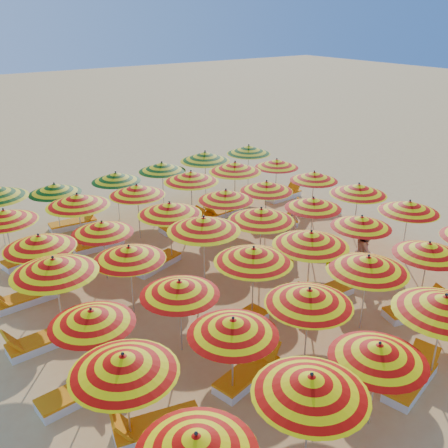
{
  "coord_description": "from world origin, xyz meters",
  "views": [
    {
      "loc": [
        -7.92,
        -10.86,
        7.54
      ],
      "look_at": [
        0.0,
        0.5,
        1.6
      ],
      "focal_mm": 40.0,
      "sensor_mm": 36.0,
      "label": 1
    }
  ],
  "objects_px": {
    "lounger_7": "(238,324)",
    "lounger_16": "(183,225)",
    "lounger_0": "(411,380)",
    "lounger_14": "(31,258)",
    "umbrella_3": "(445,304)",
    "lounger_5": "(416,310)",
    "umbrella_31": "(77,200)",
    "beachgoer_a": "(293,222)",
    "umbrella_14": "(254,255)",
    "umbrella_23": "(358,189)",
    "umbrella_27": "(226,195)",
    "lounger_19": "(74,223)",
    "umbrella_22": "(313,203)",
    "umbrella_7": "(233,327)",
    "lounger_4": "(248,373)",
    "lounger_9": "(42,341)",
    "umbrella_8": "(309,297)",
    "umbrella_37": "(55,189)",
    "beachgoer_b": "(365,251)",
    "lounger_15": "(99,244)",
    "umbrella_10": "(429,249)",
    "lounger_10": "(24,299)",
    "umbrella_41": "(249,150)",
    "lounger_8": "(325,294)",
    "umbrella_16": "(361,222)",
    "umbrella_18": "(54,266)",
    "umbrella_35": "(277,163)",
    "umbrella_12": "(92,317)",
    "lounger_12": "(275,223)",
    "umbrella_6": "(124,364)",
    "lounger_13": "(318,210)",
    "umbrella_24": "(39,242)",
    "lounger_11": "(156,263)",
    "umbrella_19": "(129,253)",
    "umbrella_26": "(170,209)",
    "umbrella_32": "(137,190)",
    "umbrella_20": "(204,224)",
    "umbrella_39": "(162,167)",
    "lounger_6": "(80,392)",
    "umbrella_21": "(261,215)",
    "umbrella_9": "(368,264)",
    "umbrella_30": "(4,216)",
    "umbrella_1": "(311,385)",
    "umbrella_25": "(102,227)",
    "umbrella_34": "(235,167)",
    "umbrella_0": "(196,444)",
    "umbrella_13": "(180,288)",
    "umbrella_28": "(266,186)",
    "lounger_18": "(284,195)",
    "umbrella_29": "(314,176)"
  },
  "relations": [
    {
      "from": "lounger_7",
      "to": "lounger_16",
      "type": "bearing_deg",
      "value": -119.38
    },
    {
      "from": "lounger_0",
      "to": "lounger_14",
      "type": "relative_size",
      "value": 1.0
    },
    {
      "from": "umbrella_3",
      "to": "lounger_5",
      "type": "height_order",
      "value": "umbrella_3"
    },
    {
      "from": "umbrella_31",
      "to": "beachgoer_a",
      "type": "distance_m",
      "value": 7.33
    },
    {
      "from": "umbrella_14",
      "to": "umbrella_23",
      "type": "relative_size",
      "value": 1.04
    },
    {
      "from": "umbrella_27",
      "to": "lounger_7",
      "type": "xyz_separation_m",
      "value": [
        -2.73,
        -4.43,
        -1.62
      ]
    },
    {
      "from": "umbrella_23",
      "to": "lounger_19",
      "type": "distance_m",
      "value": 10.51
    },
    {
      "from": "umbrella_22",
      "to": "lounger_16",
      "type": "relative_size",
      "value": 1.36
    },
    {
      "from": "umbrella_7",
      "to": "beachgoer_a",
      "type": "distance_m",
      "value": 8.19
    },
    {
      "from": "lounger_4",
      "to": "lounger_9",
      "type": "relative_size",
      "value": 1.03
    },
    {
      "from": "umbrella_3",
      "to": "lounger_5",
      "type": "relative_size",
      "value": 1.45
    },
    {
      "from": "umbrella_8",
      "to": "umbrella_37",
      "type": "height_order",
      "value": "umbrella_8"
    },
    {
      "from": "beachgoer_b",
      "to": "lounger_15",
      "type": "bearing_deg",
      "value": 99.82
    },
    {
      "from": "umbrella_10",
      "to": "lounger_10",
      "type": "distance_m",
      "value": 11.11
    },
    {
      "from": "umbrella_41",
      "to": "lounger_8",
      "type": "relative_size",
      "value": 1.2
    },
    {
      "from": "umbrella_16",
      "to": "beachgoer_a",
      "type": "height_order",
      "value": "umbrella_16"
    },
    {
      "from": "umbrella_18",
      "to": "umbrella_35",
      "type": "relative_size",
      "value": 1.15
    },
    {
      "from": "umbrella_23",
      "to": "umbrella_12",
      "type": "bearing_deg",
      "value": -169.13
    },
    {
      "from": "umbrella_12",
      "to": "umbrella_22",
      "type": "relative_size",
      "value": 0.82
    },
    {
      "from": "lounger_12",
      "to": "lounger_8",
      "type": "bearing_deg",
      "value": -96.41
    },
    {
      "from": "umbrella_12",
      "to": "umbrella_6",
      "type": "bearing_deg",
      "value": -94.36
    },
    {
      "from": "lounger_7",
      "to": "lounger_13",
      "type": "height_order",
      "value": "same"
    },
    {
      "from": "umbrella_24",
      "to": "lounger_19",
      "type": "xyz_separation_m",
      "value": [
        2.39,
        4.63,
        -1.66
      ]
    },
    {
      "from": "lounger_11",
      "to": "lounger_16",
      "type": "distance_m",
      "value": 3.15
    },
    {
      "from": "umbrella_19",
      "to": "umbrella_24",
      "type": "relative_size",
      "value": 0.91
    },
    {
      "from": "umbrella_26",
      "to": "umbrella_18",
      "type": "bearing_deg",
      "value": -156.02
    },
    {
      "from": "lounger_9",
      "to": "lounger_8",
      "type": "bearing_deg",
      "value": 158.69
    },
    {
      "from": "umbrella_32",
      "to": "lounger_13",
      "type": "height_order",
      "value": "umbrella_32"
    },
    {
      "from": "umbrella_20",
      "to": "umbrella_8",
      "type": "bearing_deg",
      "value": -91.31
    },
    {
      "from": "umbrella_37",
      "to": "umbrella_39",
      "type": "xyz_separation_m",
      "value": [
        4.33,
        0.03,
        0.05
      ]
    },
    {
      "from": "umbrella_10",
      "to": "umbrella_16",
      "type": "xyz_separation_m",
      "value": [
        0.02,
        2.31,
        -0.03
      ]
    },
    {
      "from": "umbrella_22",
      "to": "lounger_16",
      "type": "xyz_separation_m",
      "value": [
        -2.59,
        4.08,
        -1.58
      ]
    },
    {
      "from": "lounger_9",
      "to": "lounger_13",
      "type": "bearing_deg",
      "value": -171.56
    },
    {
      "from": "umbrella_7",
      "to": "umbrella_14",
      "type": "distance_m",
      "value": 2.94
    },
    {
      "from": "lounger_6",
      "to": "lounger_14",
      "type": "xyz_separation_m",
      "value": [
        0.88,
        6.93,
        0.0
      ]
    },
    {
      "from": "umbrella_21",
      "to": "umbrella_9",
      "type": "bearing_deg",
      "value": -87.53
    },
    {
      "from": "umbrella_7",
      "to": "umbrella_24",
      "type": "bearing_deg",
      "value": 108.65
    },
    {
      "from": "umbrella_10",
      "to": "umbrella_30",
      "type": "height_order",
      "value": "umbrella_30"
    },
    {
      "from": "umbrella_1",
      "to": "umbrella_12",
      "type": "height_order",
      "value": "umbrella_1"
    },
    {
      "from": "umbrella_25",
      "to": "umbrella_39",
      "type": "distance_m",
      "value": 6.0
    },
    {
      "from": "umbrella_34",
      "to": "umbrella_7",
      "type": "bearing_deg",
      "value": -126.25
    },
    {
      "from": "umbrella_8",
      "to": "umbrella_31",
      "type": "height_order",
      "value": "umbrella_31"
    },
    {
      "from": "umbrella_23",
      "to": "umbrella_24",
      "type": "height_order",
      "value": "umbrella_23"
    },
    {
      "from": "umbrella_0",
      "to": "umbrella_35",
      "type": "relative_size",
      "value": 0.91
    },
    {
      "from": "umbrella_13",
      "to": "lounger_5",
      "type": "distance_m",
      "value": 6.55
    },
    {
      "from": "umbrella_0",
      "to": "lounger_15",
      "type": "distance_m",
      "value": 10.94
    },
    {
      "from": "lounger_10",
      "to": "lounger_11",
      "type": "height_order",
      "value": "same"
    },
    {
      "from": "umbrella_28",
      "to": "lounger_18",
      "type": "height_order",
      "value": "umbrella_28"
    },
    {
      "from": "umbrella_14",
      "to": "umbrella_41",
      "type": "xyz_separation_m",
      "value": [
        6.32,
        8.44,
        -0.05
      ]
    },
    {
      "from": "umbrella_29",
      "to": "lounger_14",
      "type": "relative_size",
      "value": 1.18
    }
  ]
}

